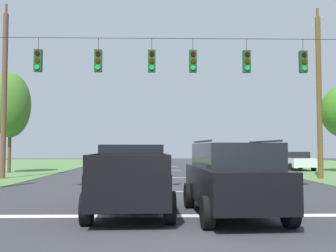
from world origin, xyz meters
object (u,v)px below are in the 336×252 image
(pickup_truck, at_px, (131,178))
(tree_roadside_left, at_px, (10,105))
(utility_pole_near_left, at_px, (4,93))
(distant_car_crossing_white, at_px, (296,161))
(suv_black, at_px, (232,177))
(utility_pole_mid_right, at_px, (319,93))
(overhead_signal_span, at_px, (170,95))

(pickup_truck, bearing_deg, tree_roadside_left, 119.84)
(utility_pole_near_left, distance_m, tree_roadside_left, 5.73)
(tree_roadside_left, bearing_deg, distant_car_crossing_white, 7.56)
(suv_black, height_order, tree_roadside_left, tree_roadside_left)
(utility_pole_mid_right, xyz_separation_m, tree_roadside_left, (-20.58, 6.00, -0.15))
(utility_pole_near_left, bearing_deg, distant_car_crossing_white, 22.33)
(distant_car_crossing_white, bearing_deg, utility_pole_near_left, -157.67)
(utility_pole_near_left, bearing_deg, suv_black, -49.22)
(tree_roadside_left, bearing_deg, utility_pole_near_left, -73.07)
(tree_roadside_left, bearing_deg, utility_pole_mid_right, -16.26)
(suv_black, height_order, utility_pole_near_left, utility_pole_near_left)
(overhead_signal_span, xyz_separation_m, pickup_truck, (-1.29, -5.22, -3.15))
(pickup_truck, distance_m, distant_car_crossing_white, 23.94)
(overhead_signal_span, distance_m, pickup_truck, 6.23)
(suv_black, bearing_deg, utility_pole_near_left, 130.78)
(pickup_truck, relative_size, distant_car_crossing_white, 1.27)
(utility_pole_mid_right, height_order, tree_roadside_left, utility_pole_mid_right)
(overhead_signal_span, distance_m, utility_pole_mid_right, 11.26)
(overhead_signal_span, relative_size, pickup_truck, 3.21)
(utility_pole_mid_right, distance_m, tree_roadside_left, 21.44)
(utility_pole_mid_right, bearing_deg, overhead_signal_span, -144.23)
(overhead_signal_span, bearing_deg, pickup_truck, -103.88)
(pickup_truck, distance_m, suv_black, 2.93)
(distant_car_crossing_white, xyz_separation_m, utility_pole_near_left, (-20.52, -8.43, 4.34))
(utility_pole_near_left, relative_size, tree_roadside_left, 1.43)
(overhead_signal_span, bearing_deg, utility_pole_mid_right, 35.77)
(overhead_signal_span, xyz_separation_m, tree_roadside_left, (-11.48, 12.56, 0.87))
(overhead_signal_span, height_order, pickup_truck, overhead_signal_span)
(suv_black, relative_size, utility_pole_mid_right, 0.48)
(distant_car_crossing_white, distance_m, utility_pole_near_left, 22.61)
(suv_black, distance_m, utility_pole_mid_right, 15.27)
(distant_car_crossing_white, bearing_deg, pickup_truck, -120.08)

